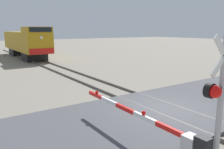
# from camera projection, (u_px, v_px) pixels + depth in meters

# --- Properties ---
(ground_plane) EXTENTS (160.00, 160.00, 0.00)m
(ground_plane) POSITION_uv_depth(u_px,v_px,m) (166.00, 111.00, 11.04)
(ground_plane) COLOR gray
(rail_track_left) EXTENTS (0.08, 80.00, 0.15)m
(rail_track_left) POSITION_uv_depth(u_px,v_px,m) (155.00, 113.00, 10.63)
(rail_track_left) COLOR #59544C
(rail_track_left) RESTS_ON ground_plane
(rail_track_right) EXTENTS (0.08, 80.00, 0.15)m
(rail_track_right) POSITION_uv_depth(u_px,v_px,m) (176.00, 107.00, 11.42)
(rail_track_right) COLOR #59544C
(rail_track_right) RESTS_ON ground_plane
(road_surface) EXTENTS (36.00, 5.96, 0.15)m
(road_surface) POSITION_uv_depth(u_px,v_px,m) (166.00, 110.00, 11.03)
(road_surface) COLOR #47474C
(road_surface) RESTS_ON ground_plane
(locomotive) EXTENTS (2.92, 14.48, 4.13)m
(locomotive) POSITION_uv_depth(u_px,v_px,m) (26.00, 42.00, 31.51)
(locomotive) COLOR black
(locomotive) RESTS_ON ground_plane
(crossing_signal) EXTENTS (1.18, 0.33, 3.75)m
(crossing_signal) POSITION_uv_depth(u_px,v_px,m) (222.00, 98.00, 5.30)
(crossing_signal) COLOR #ADADB2
(crossing_signal) RESTS_ON ground_plane
(crossing_gate) EXTENTS (0.36, 5.89, 1.30)m
(crossing_gate) POSITION_uv_depth(u_px,v_px,m) (168.00, 138.00, 6.56)
(crossing_gate) COLOR silver
(crossing_gate) RESTS_ON ground_plane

